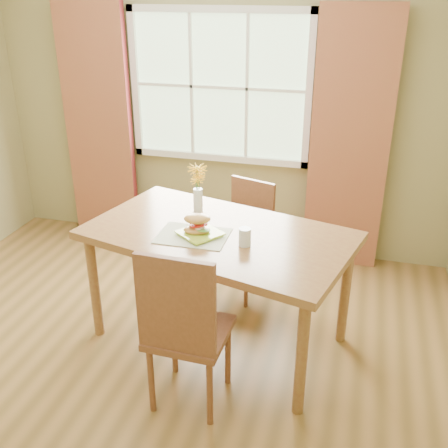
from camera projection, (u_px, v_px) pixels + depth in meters
room at (130, 173)px, 2.97m from camera, size 4.24×3.84×2.74m
window at (219, 87)px, 4.54m from camera, size 1.62×0.06×1.32m
curtain_left at (99, 126)px, 4.90m from camera, size 0.65×0.08×2.20m
curtain_right at (349, 145)px, 4.35m from camera, size 0.65×0.08×2.20m
dining_table at (218, 244)px, 3.48m from camera, size 1.91×1.37×0.84m
chair_near at (183, 326)px, 2.93m from camera, size 0.46×0.46×1.07m
chair_far at (245, 233)px, 4.19m from camera, size 0.48×0.48×0.93m
placemat at (193, 236)px, 3.38m from camera, size 0.45×0.34×0.01m
plate at (200, 234)px, 3.38m from camera, size 0.34×0.34×0.01m
croissant_sandwich at (197, 224)px, 3.36m from camera, size 0.20×0.16×0.13m
water_glass at (245, 237)px, 3.24m from camera, size 0.08×0.08×0.12m
flower_vase at (198, 183)px, 3.67m from camera, size 0.14×0.14×0.35m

